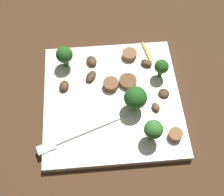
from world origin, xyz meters
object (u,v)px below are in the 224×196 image
broccoli_floret_0 (64,55)px  sausage_slice_2 (128,81)px  mushroom_1 (91,76)px  pepper_strip_0 (147,52)px  sausage_slice_0 (129,55)px  mushroom_0 (164,92)px  broccoli_floret_1 (135,98)px  sausage_slice_3 (175,135)px  fork (76,135)px  mushroom_4 (92,61)px  mushroom_3 (146,63)px  mushroom_5 (156,107)px  mushroom_2 (64,86)px  broccoli_floret_3 (153,130)px  sausage_slice_1 (110,84)px  plate (112,100)px  broccoli_floret_2 (161,67)px

broccoli_floret_0 → sausage_slice_2: broccoli_floret_0 is taller
sausage_slice_2 → mushroom_1: 0.08m
sausage_slice_2 → pepper_strip_0: bearing=-123.5°
sausage_slice_0 → mushroom_0: sausage_slice_0 is taller
broccoli_floret_1 → sausage_slice_3: size_ratio=2.24×
fork → mushroom_4: bearing=-122.0°
mushroom_3 → mushroom_5: size_ratio=1.19×
mushroom_0 → mushroom_4: mushroom_4 is taller
sausage_slice_3 → mushroom_1: sausage_slice_3 is taller
sausage_slice_0 → mushroom_0: 0.11m
mushroom_2 → broccoli_floret_3: bearing=142.3°
broccoli_floret_1 → sausage_slice_2: broccoli_floret_1 is taller
broccoli_floret_0 → broccoli_floret_1: bearing=139.0°
mushroom_0 → sausage_slice_2: bearing=-24.2°
mushroom_5 → sausage_slice_1: bearing=-34.7°
sausage_slice_1 → sausage_slice_0: bearing=-122.8°
broccoli_floret_1 → mushroom_3: 0.11m
sausage_slice_2 → sausage_slice_3: (-0.07, 0.13, 0.00)m
plate → mushroom_1: mushroom_1 is taller
broccoli_floret_3 → mushroom_2: (0.16, -0.12, -0.03)m
mushroom_1 → broccoli_floret_0: bearing=-36.5°
fork → broccoli_floret_1: broccoli_floret_1 is taller
fork → pepper_strip_0: bearing=-150.2°
broccoli_floret_2 → mushroom_1: 0.15m
sausage_slice_1 → sausage_slice_3: same height
plate → mushroom_4: (0.04, -0.09, 0.01)m
fork → mushroom_0: mushroom_0 is taller
sausage_slice_1 → sausage_slice_2: sausage_slice_1 is taller
broccoli_floret_1 → mushroom_3: (-0.04, -0.10, -0.03)m
mushroom_2 → mushroom_1: bearing=-160.7°
mushroom_4 → mushroom_0: bearing=147.7°
fork → broccoli_floret_3: (-0.14, 0.02, 0.03)m
broccoli_floret_2 → mushroom_1: bearing=-2.8°
mushroom_0 → sausage_slice_3: bearing=93.0°
sausage_slice_3 → mushroom_2: size_ratio=1.06×
mushroom_1 → mushroom_4: mushroom_4 is taller
fork → broccoli_floret_2: size_ratio=3.68×
fork → mushroom_5: (-0.16, -0.04, 0.00)m
fork → mushroom_5: mushroom_5 is taller
sausage_slice_0 → sausage_slice_2: (0.01, 0.07, -0.00)m
mushroom_3 → mushroom_4: size_ratio=0.92×
plate → broccoli_floret_1: broccoli_floret_1 is taller
mushroom_5 → fork: bearing=16.0°
plate → mushroom_3: size_ratio=11.13×
mushroom_1 → pepper_strip_0: (-0.12, -0.06, -0.00)m
mushroom_1 → mushroom_3: mushroom_3 is taller
broccoli_floret_3 → mushroom_0: 0.11m
mushroom_0 → pepper_strip_0: 0.11m
fork → broccoli_floret_1: (-0.11, -0.05, 0.04)m
mushroom_0 → mushroom_4: 0.17m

